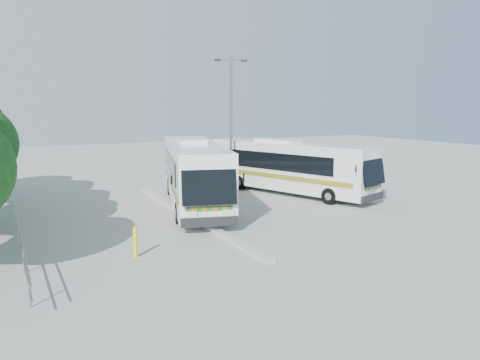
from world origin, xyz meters
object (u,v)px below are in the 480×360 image
coach_main (194,172)px  lamppost (231,118)px  bollard (135,242)px  coach_adjacent (289,166)px

coach_main → lamppost: (3.86, 3.17, 2.83)m
coach_main → bollard: size_ratio=11.33×
coach_main → coach_adjacent: size_ratio=1.08×
coach_adjacent → lamppost: size_ratio=1.37×
lamppost → bollard: (-9.15, -10.59, -4.16)m
coach_adjacent → lamppost: 4.83m
bollard → coach_main: bearing=54.5°
coach_adjacent → lamppost: lamppost is taller
coach_adjacent → bollard: coach_adjacent is taller
coach_adjacent → bollard: size_ratio=10.47×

